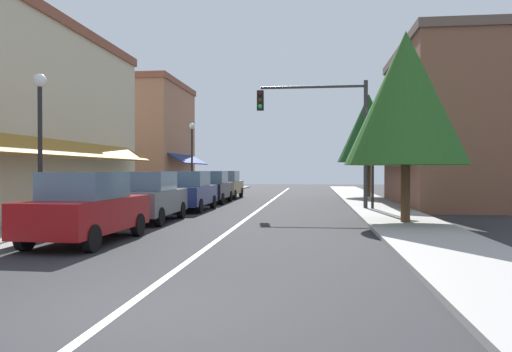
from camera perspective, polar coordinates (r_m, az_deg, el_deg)
name	(u,v)px	position (r m, az deg, el deg)	size (l,w,h in m)	color
ground_plane	(262,207)	(23.79, 0.73, -3.69)	(80.00, 80.00, 0.00)	#28282B
sidewalk_left	(153,205)	(24.96, -11.96, -3.36)	(2.60, 56.00, 0.12)	gray
sidewalk_right	(378,207)	(23.85, 14.01, -3.56)	(2.60, 56.00, 0.12)	#A39E99
lane_center_stripe	(262,207)	(23.79, 0.73, -3.68)	(0.14, 52.00, 0.01)	silver
storefront_right_block	(445,127)	(26.52, 21.18, 5.40)	(5.85, 10.20, 8.03)	brown
storefront_far_left	(146,139)	(35.67, -12.69, 4.20)	(6.40, 8.20, 8.02)	#9E6B4C
parked_car_nearest_left	(87,208)	(12.88, -19.17, -3.51)	(1.85, 4.14, 1.77)	maroon
parked_car_second_left	(149,197)	(17.48, -12.39, -2.40)	(1.82, 4.12, 1.77)	#4C5156
parked_car_third_left	(189,191)	(22.05, -7.81, -1.76)	(1.80, 4.11, 1.77)	navy
parked_car_far_left	(212,187)	(27.06, -5.19, -1.30)	(1.80, 4.11, 1.77)	black
parked_car_distant_left	(226,185)	(31.60, -3.56, -1.02)	(1.80, 4.11, 1.77)	brown
traffic_signal_mast_arm	(328,122)	(22.35, 8.39, 6.22)	(4.97, 0.50, 5.84)	#333333
street_lamp_left_near	(40,126)	(14.70, -23.91, 5.38)	(0.36, 0.36, 4.46)	black
street_lamp_right_mid	(373,141)	(22.18, 13.46, 3.98)	(0.36, 0.36, 4.57)	black
street_lamp_left_far	(192,148)	(30.31, -7.49, 3.27)	(0.36, 0.36, 4.72)	black
tree_right_near	(406,98)	(16.83, 17.08, 8.68)	(3.97, 3.97, 6.36)	#4C331E
tree_right_far	(369,128)	(32.25, 13.02, 5.46)	(3.98, 3.98, 6.71)	#4C331E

